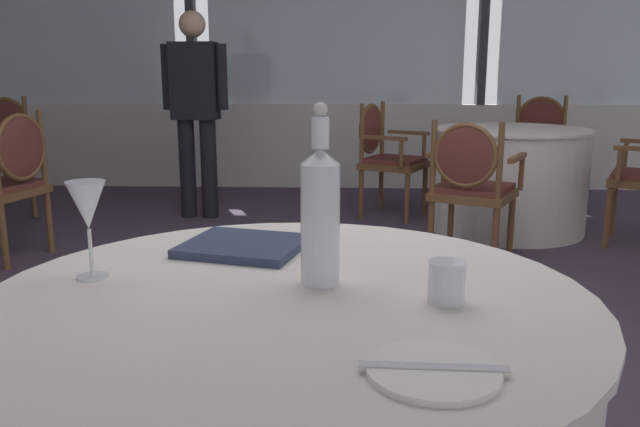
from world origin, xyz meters
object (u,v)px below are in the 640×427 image
dining_chair_0_3 (537,142)px  dining_chair_1_1 (7,174)px  water_bottle (320,212)px  wine_glass (87,208)px  side_plate (433,371)px  dining_chair_0_1 (470,180)px  menu_book (244,246)px  water_tumbler (447,282)px  diner_person_0 (195,103)px  dining_chair_0_0 (385,150)px

dining_chair_0_3 → dining_chair_1_1: (-3.79, -1.84, -0.02)m
water_bottle → dining_chair_0_3: (1.72, 4.47, -0.34)m
water_bottle → wine_glass: bearing=178.0°
side_plate → wine_glass: 0.77m
dining_chair_0_1 → dining_chair_0_3: dining_chair_0_3 is taller
wine_glass → side_plate: bearing=-31.8°
wine_glass → dining_chair_1_1: (-1.60, 2.62, -0.36)m
water_bottle → menu_book: (-0.19, 0.23, -0.13)m
menu_book → dining_chair_0_1: bearing=81.9°
water_tumbler → diner_person_0: (-1.39, 3.99, 0.13)m
wine_glass → dining_chair_0_3: (2.19, 4.45, -0.35)m
water_tumbler → dining_chair_0_0: 4.13m
wine_glass → dining_chair_0_0: (0.83, 4.00, -0.37)m
wine_glass → dining_chair_1_1: 3.09m
water_bottle → water_tumbler: (0.23, -0.09, -0.11)m
dining_chair_0_0 → diner_person_0: bearing=-148.3°
side_plate → water_tumbler: water_tumbler is taller
dining_chair_0_0 → diner_person_0: 1.58m
menu_book → dining_chair_1_1: 3.05m
water_tumbler → wine_glass: bearing=171.0°
dining_chair_0_0 → dining_chair_1_1: size_ratio=0.99×
wine_glass → water_tumbler: wine_glass is taller
wine_glass → diner_person_0: (-0.69, 3.88, 0.02)m
water_bottle → diner_person_0: size_ratio=0.22×
menu_book → wine_glass: bearing=-127.5°
side_plate → dining_chair_0_0: dining_chair_0_0 is taller
water_bottle → dining_chair_0_1: bearing=73.1°
dining_chair_0_0 → diner_person_0: size_ratio=0.57×
dining_chair_0_0 → dining_chair_0_1: 1.42m
water_bottle → dining_chair_0_1: 2.81m
water_tumbler → diner_person_0: diner_person_0 is taller
water_bottle → dining_chair_0_3: bearing=68.9°
dining_chair_0_0 → dining_chair_0_1: size_ratio=1.04×
side_plate → menu_book: menu_book is taller
water_bottle → dining_chair_0_0: 4.05m
side_plate → water_tumbler: size_ratio=2.46×
dining_chair_0_0 → dining_chair_1_1: 2.80m
water_bottle → dining_chair_0_1: (0.81, 2.67, -0.38)m
dining_chair_1_1 → side_plate: bearing=140.7°
menu_book → dining_chair_1_1: (-1.88, 2.40, -0.23)m
dining_chair_0_1 → dining_chair_0_3: (0.91, 1.80, 0.04)m
dining_chair_0_3 → dining_chair_0_0: bearing=-44.9°
side_plate → dining_chair_0_3: size_ratio=0.19×
dining_chair_0_3 → diner_person_0: 2.96m
dining_chair_0_0 → dining_chair_1_1: (-2.43, -1.39, 0.01)m
water_bottle → wine_glass: 0.47m
water_tumbler → dining_chair_0_3: 4.81m
side_plate → dining_chair_0_3: bearing=72.3°
diner_person_0 → water_bottle: bearing=20.0°
menu_book → dining_chair_1_1: size_ratio=0.28×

